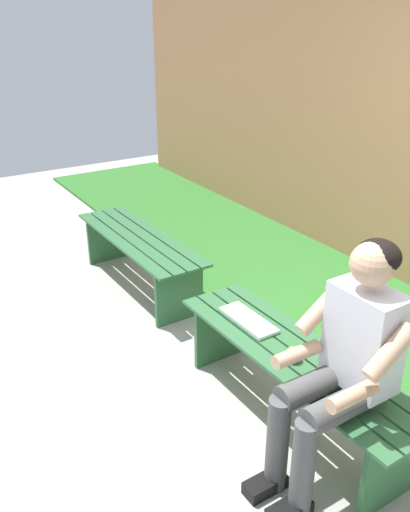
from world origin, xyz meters
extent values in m
cube|color=#9E9E99|center=(0.97, 1.00, -0.02)|extent=(10.00, 7.00, 0.04)
cube|color=#2D6B28|center=(0.97, -1.18, 0.01)|extent=(9.00, 1.60, 0.03)
cube|color=#2D6038|center=(0.00, -0.17, 0.45)|extent=(1.64, 0.12, 0.02)
cube|color=#2D6038|center=(0.00, -0.06, 0.45)|extent=(1.64, 0.12, 0.02)
cube|color=#2D6038|center=(0.00, 0.06, 0.45)|extent=(1.64, 0.12, 0.02)
cube|color=#2D6038|center=(0.00, 0.17, 0.45)|extent=(1.64, 0.12, 0.02)
cube|color=#2D6038|center=(-0.70, -0.01, 0.22)|extent=(0.03, 0.40, 0.44)
cube|color=#2D6038|center=(0.70, 0.01, 0.22)|extent=(0.03, 0.40, 0.44)
cube|color=#2D6038|center=(1.94, -0.17, 0.45)|extent=(1.55, 0.12, 0.02)
cube|color=#2D6038|center=(1.94, -0.06, 0.45)|extent=(1.55, 0.12, 0.02)
cube|color=#2D6038|center=(1.94, 0.06, 0.45)|extent=(1.55, 0.12, 0.02)
cube|color=#2D6038|center=(1.93, 0.17, 0.45)|extent=(1.55, 0.12, 0.02)
cube|color=#2D6038|center=(1.28, -0.01, 0.22)|extent=(0.03, 0.40, 0.44)
cube|color=#2D6038|center=(2.59, 0.01, 0.22)|extent=(0.03, 0.40, 0.44)
cube|color=silver|center=(-0.42, -0.02, 0.78)|extent=(0.34, 0.20, 0.50)
sphere|color=tan|center=(-0.42, -0.01, 1.16)|extent=(0.20, 0.20, 0.20)
ellipsoid|color=black|center=(-0.42, -0.04, 1.19)|extent=(0.20, 0.19, 0.15)
cylinder|color=#4C4C4C|center=(-0.51, 0.18, 0.53)|extent=(0.13, 0.40, 0.13)
cylinder|color=#4C4C4C|center=(-0.33, 0.18, 0.53)|extent=(0.13, 0.40, 0.13)
cylinder|color=#4C4C4C|center=(-0.51, 0.38, 0.27)|extent=(0.11, 0.11, 0.53)
cube|color=black|center=(-0.51, 0.44, 0.04)|extent=(0.10, 0.22, 0.07)
cylinder|color=#4C4C4C|center=(-0.33, 0.38, 0.27)|extent=(0.11, 0.11, 0.53)
cube|color=black|center=(-0.33, 0.44, 0.04)|extent=(0.10, 0.22, 0.07)
cylinder|color=tan|center=(-0.63, 0.06, 0.85)|extent=(0.08, 0.28, 0.23)
cylinder|color=tan|center=(-0.60, 0.22, 0.67)|extent=(0.07, 0.26, 0.07)
cylinder|color=tan|center=(-0.21, 0.06, 0.85)|extent=(0.08, 0.28, 0.23)
cylinder|color=tan|center=(-0.24, 0.22, 0.67)|extent=(0.07, 0.26, 0.07)
sphere|color=#72B738|center=(-0.06, 0.06, 0.50)|extent=(0.08, 0.08, 0.08)
cube|color=white|center=(0.28, 0.03, 0.47)|extent=(0.20, 0.15, 0.02)
cube|color=white|center=(0.49, 0.03, 0.47)|extent=(0.20, 0.15, 0.02)
cube|color=#33724C|center=(0.39, 0.03, 0.46)|extent=(0.41, 0.16, 0.01)
camera|label=1|loc=(-1.80, 1.72, 2.16)|focal=37.70mm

